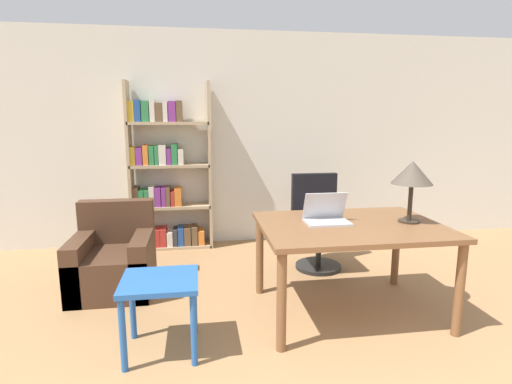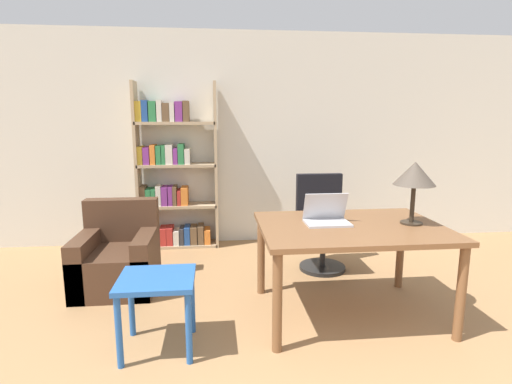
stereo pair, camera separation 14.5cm
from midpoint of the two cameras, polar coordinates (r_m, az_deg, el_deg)
name	(u,v)px [view 1 (the left image)]	position (r m, az deg, el deg)	size (l,w,h in m)	color
wall_back	(255,139)	(5.25, -0.90, 7.51)	(8.00, 0.06, 2.70)	silver
desk	(350,235)	(3.37, 12.10, -5.97)	(1.47, 1.09, 0.77)	brown
laptop	(326,216)	(3.35, 8.78, -3.42)	(0.36, 0.25, 0.25)	#B2B2B7
table_lamp	(412,174)	(3.47, 20.31, 2.41)	(0.33, 0.33, 0.51)	#2D2319
office_chair	(317,224)	(4.44, 7.79, -4.61)	(0.53, 0.53, 1.02)	black
side_table_blue	(160,292)	(2.93, -14.95, -13.70)	(0.52, 0.48, 0.54)	#2356A3
armchair	(114,262)	(4.13, -20.60, -9.32)	(0.72, 0.77, 0.82)	#472D1E
bookshelf	(165,178)	(5.08, -13.72, 1.95)	(1.00, 0.28, 2.06)	tan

